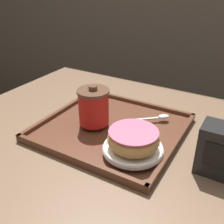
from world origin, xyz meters
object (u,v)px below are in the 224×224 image
object	(u,v)px
coffee_cup_front	(94,106)
spoon	(158,117)
napkin_dispenser	(219,150)
donut_chocolate_glazed	(133,139)

from	to	relation	value
coffee_cup_front	spoon	size ratio (longest dim) A/B	1.09
coffee_cup_front	spoon	xyz separation A→B (m)	(0.16, 0.12, -0.05)
coffee_cup_front	spoon	bearing A→B (deg)	37.21
coffee_cup_front	napkin_dispenser	size ratio (longest dim) A/B	0.97
napkin_dispenser	donut_chocolate_glazed	bearing A→B (deg)	-163.93
spoon	napkin_dispenser	xyz separation A→B (m)	(0.20, -0.13, 0.03)
donut_chocolate_glazed	spoon	size ratio (longest dim) A/B	1.20
donut_chocolate_glazed	spoon	world-z (taller)	donut_chocolate_glazed
donut_chocolate_glazed	spoon	distance (m)	0.19
donut_chocolate_glazed	napkin_dispenser	distance (m)	0.20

